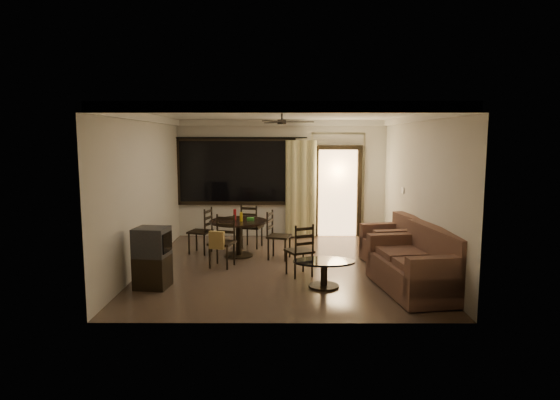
{
  "coord_description": "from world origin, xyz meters",
  "views": [
    {
      "loc": [
        -0.0,
        -8.49,
        2.34
      ],
      "look_at": [
        -0.03,
        0.2,
        1.21
      ],
      "focal_mm": 30.0,
      "sensor_mm": 36.0,
      "label": 1
    }
  ],
  "objects_px": {
    "dining_chair_south": "(222,251)",
    "dining_chair_west": "(201,240)",
    "side_chair": "(300,260)",
    "sofa": "(419,267)",
    "tv_cabinet": "(152,258)",
    "dining_table": "(239,228)",
    "coffee_table": "(324,269)",
    "dining_chair_north": "(252,235)",
    "dining_chair_east": "(279,245)",
    "armchair": "(392,244)"
  },
  "relations": [
    {
      "from": "coffee_table",
      "to": "side_chair",
      "type": "xyz_separation_m",
      "value": [
        -0.37,
        0.62,
        -0.02
      ]
    },
    {
      "from": "dining_chair_south",
      "to": "dining_chair_west",
      "type": "bearing_deg",
      "value": 134.3
    },
    {
      "from": "tv_cabinet",
      "to": "dining_chair_north",
      "type": "bearing_deg",
      "value": 70.91
    },
    {
      "from": "dining_chair_south",
      "to": "tv_cabinet",
      "type": "xyz_separation_m",
      "value": [
        -0.94,
        -1.21,
        0.18
      ]
    },
    {
      "from": "dining_chair_south",
      "to": "armchair",
      "type": "height_order",
      "value": "dining_chair_south"
    },
    {
      "from": "dining_chair_south",
      "to": "coffee_table",
      "type": "height_order",
      "value": "dining_chair_south"
    },
    {
      "from": "dining_table",
      "to": "dining_chair_east",
      "type": "distance_m",
      "value": 0.88
    },
    {
      "from": "side_chair",
      "to": "armchair",
      "type": "bearing_deg",
      "value": -179.51
    },
    {
      "from": "dining_table",
      "to": "dining_chair_north",
      "type": "relative_size",
      "value": 1.22
    },
    {
      "from": "tv_cabinet",
      "to": "sofa",
      "type": "distance_m",
      "value": 4.17
    },
    {
      "from": "dining_chair_west",
      "to": "tv_cabinet",
      "type": "distance_m",
      "value": 2.3
    },
    {
      "from": "coffee_table",
      "to": "dining_chair_east",
      "type": "bearing_deg",
      "value": 112.46
    },
    {
      "from": "dining_table",
      "to": "dining_chair_west",
      "type": "xyz_separation_m",
      "value": [
        -0.81,
        0.23,
        -0.29
      ]
    },
    {
      "from": "dining_table",
      "to": "dining_chair_east",
      "type": "height_order",
      "value": "dining_chair_east"
    },
    {
      "from": "dining_chair_east",
      "to": "dining_chair_south",
      "type": "height_order",
      "value": "same"
    },
    {
      "from": "dining_chair_east",
      "to": "tv_cabinet",
      "type": "height_order",
      "value": "tv_cabinet"
    },
    {
      "from": "tv_cabinet",
      "to": "dining_chair_south",
      "type": "bearing_deg",
      "value": 59.47
    },
    {
      "from": "dining_chair_east",
      "to": "dining_chair_south",
      "type": "bearing_deg",
      "value": 135.7
    },
    {
      "from": "dining_table",
      "to": "sofa",
      "type": "bearing_deg",
      "value": -36.53
    },
    {
      "from": "dining_chair_west",
      "to": "dining_chair_east",
      "type": "bearing_deg",
      "value": 90.0
    },
    {
      "from": "coffee_table",
      "to": "side_chair",
      "type": "distance_m",
      "value": 0.72
    },
    {
      "from": "dining_chair_south",
      "to": "tv_cabinet",
      "type": "bearing_deg",
      "value": -112.1
    },
    {
      "from": "dining_chair_north",
      "to": "sofa",
      "type": "distance_m",
      "value": 4.06
    },
    {
      "from": "dining_chair_north",
      "to": "side_chair",
      "type": "bearing_deg",
      "value": 130.05
    },
    {
      "from": "dining_chair_south",
      "to": "dining_chair_north",
      "type": "distance_m",
      "value": 1.64
    },
    {
      "from": "dining_chair_west",
      "to": "side_chair",
      "type": "relative_size",
      "value": 1.03
    },
    {
      "from": "dining_table",
      "to": "coffee_table",
      "type": "xyz_separation_m",
      "value": [
        1.54,
        -2.01,
        -0.28
      ]
    },
    {
      "from": "dining_chair_east",
      "to": "sofa",
      "type": "distance_m",
      "value": 2.95
    },
    {
      "from": "dining_chair_south",
      "to": "coffee_table",
      "type": "relative_size",
      "value": 0.96
    },
    {
      "from": "dining_chair_south",
      "to": "dining_table",
      "type": "bearing_deg",
      "value": 89.89
    },
    {
      "from": "dining_table",
      "to": "tv_cabinet",
      "type": "xyz_separation_m",
      "value": [
        -1.18,
        -2.03,
        -0.09
      ]
    },
    {
      "from": "dining_chair_north",
      "to": "tv_cabinet",
      "type": "distance_m",
      "value": 3.13
    },
    {
      "from": "dining_chair_west",
      "to": "dining_chair_east",
      "type": "relative_size",
      "value": 1.0
    },
    {
      "from": "sofa",
      "to": "dining_chair_north",
      "type": "bearing_deg",
      "value": 124.55
    },
    {
      "from": "dining_chair_west",
      "to": "coffee_table",
      "type": "bearing_deg",
      "value": 62.24
    },
    {
      "from": "dining_table",
      "to": "tv_cabinet",
      "type": "bearing_deg",
      "value": -120.17
    },
    {
      "from": "tv_cabinet",
      "to": "sofa",
      "type": "xyz_separation_m",
      "value": [
        4.17,
        -0.18,
        -0.1
      ]
    },
    {
      "from": "tv_cabinet",
      "to": "coffee_table",
      "type": "bearing_deg",
      "value": 7.96
    },
    {
      "from": "dining_chair_north",
      "to": "coffee_table",
      "type": "distance_m",
      "value": 3.07
    },
    {
      "from": "sofa",
      "to": "dining_table",
      "type": "bearing_deg",
      "value": 134.97
    },
    {
      "from": "dining_chair_north",
      "to": "side_chair",
      "type": "relative_size",
      "value": 1.03
    },
    {
      "from": "dining_chair_north",
      "to": "sofa",
      "type": "bearing_deg",
      "value": 148.97
    },
    {
      "from": "dining_chair_north",
      "to": "dining_chair_west",
      "type": "bearing_deg",
      "value": 43.24
    },
    {
      "from": "side_chair",
      "to": "sofa",
      "type": "bearing_deg",
      "value": 130.18
    },
    {
      "from": "dining_chair_east",
      "to": "dining_chair_north",
      "type": "distance_m",
      "value": 1.15
    },
    {
      "from": "tv_cabinet",
      "to": "coffee_table",
      "type": "relative_size",
      "value": 0.98
    },
    {
      "from": "sofa",
      "to": "side_chair",
      "type": "xyz_separation_m",
      "value": [
        -1.81,
        0.82,
        -0.11
      ]
    },
    {
      "from": "dining_chair_west",
      "to": "dining_chair_north",
      "type": "height_order",
      "value": "same"
    },
    {
      "from": "sofa",
      "to": "coffee_table",
      "type": "relative_size",
      "value": 1.93
    },
    {
      "from": "dining_table",
      "to": "side_chair",
      "type": "bearing_deg",
      "value": -49.75
    }
  ]
}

